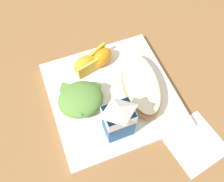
{
  "coord_description": "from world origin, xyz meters",
  "views": [
    {
      "loc": [
        0.1,
        0.27,
        0.52
      ],
      "look_at": [
        0.0,
        0.0,
        0.03
      ],
      "focal_mm": 40.5,
      "sensor_mm": 36.0,
      "label": 1
    }
  ],
  "objects": [
    {
      "name": "green_salad_pile",
      "position": [
        0.07,
        -0.0,
        0.04
      ],
      "size": [
        0.1,
        0.09,
        0.04
      ],
      "color": "#5B8E3D",
      "rests_on": "white_plate"
    },
    {
      "name": "cheesy_pizza_bread",
      "position": [
        -0.06,
        0.01,
        0.03
      ],
      "size": [
        0.11,
        0.18,
        0.04
      ],
      "color": "tan",
      "rests_on": "white_plate"
    },
    {
      "name": "white_plate",
      "position": [
        0.0,
        0.0,
        0.01
      ],
      "size": [
        0.28,
        0.28,
        0.02
      ],
      "primitive_type": "cube",
      "color": "white",
      "rests_on": "ground"
    },
    {
      "name": "orange_wedge_front",
      "position": [
        -0.01,
        -0.09,
        0.04
      ],
      "size": [
        0.07,
        0.06,
        0.04
      ],
      "color": "orange",
      "rests_on": "white_plate"
    },
    {
      "name": "milk_carton",
      "position": [
        0.02,
        0.09,
        0.08
      ],
      "size": [
        0.06,
        0.05,
        0.11
      ],
      "color": "#23569E",
      "rests_on": "white_plate"
    },
    {
      "name": "ground",
      "position": [
        0.0,
        0.0,
        0.0
      ],
      "size": [
        3.0,
        3.0,
        0.0
      ],
      "primitive_type": "plane",
      "color": "olive"
    },
    {
      "name": "paper_napkin",
      "position": [
        -0.12,
        0.17,
        0.0
      ],
      "size": [
        0.13,
        0.13,
        0.0
      ],
      "primitive_type": "cube",
      "rotation": [
        0.0,
        0.0,
        0.18
      ],
      "color": "white",
      "rests_on": "ground"
    },
    {
      "name": "orange_wedge_middle",
      "position": [
        0.03,
        -0.09,
        0.04
      ],
      "size": [
        0.07,
        0.05,
        0.04
      ],
      "color": "orange",
      "rests_on": "white_plate"
    }
  ]
}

